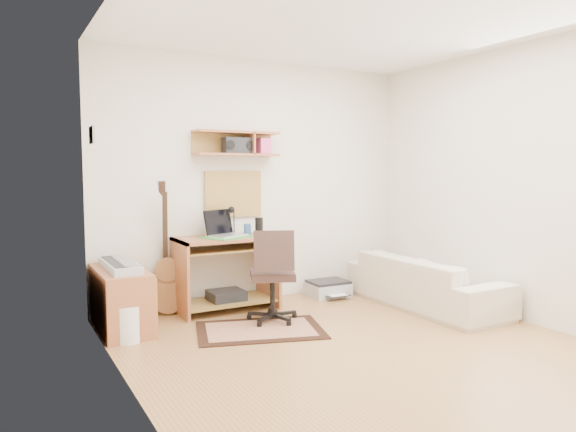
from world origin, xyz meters
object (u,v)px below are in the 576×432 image
cabinet (121,299)px  sofa (425,273)px  desk (226,273)px  task_chair (272,275)px  printer (328,289)px

cabinet → sofa: 3.04m
desk → sofa: bearing=-25.2°
task_chair → printer: bearing=53.0°
printer → sofa: 1.11m
printer → task_chair: bearing=-147.6°
desk → task_chair: bearing=-70.7°
desk → task_chair: 0.65m
task_chair → printer: (1.02, 0.59, -0.36)m
cabinet → sofa: bearing=-13.5°
desk → task_chair: task_chair is taller
sofa → task_chair: bearing=80.7°
cabinet → sofa: size_ratio=0.50×
printer → sofa: size_ratio=0.25×
cabinet → printer: size_ratio=2.01×
task_chair → sofa: task_chair is taller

